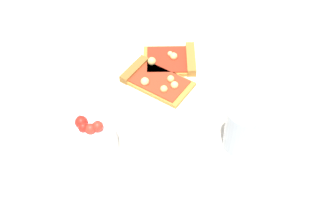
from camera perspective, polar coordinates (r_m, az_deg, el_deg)
The scene contains 6 objects.
ground_plane at distance 0.99m, azimuth 1.86°, elevation 3.83°, with size 2.40×2.40×0.00m, color beige.
plate at distance 1.00m, azimuth 0.19°, elevation 5.10°, with size 0.27×0.27×0.01m, color white.
pizza_slice_near at distance 0.96m, azimuth -1.80°, elevation 4.23°, with size 0.17×0.14×0.02m.
pizza_slice_far at distance 1.01m, azimuth 0.71°, elevation 6.82°, with size 0.14×0.12×0.03m.
salad_bowl at distance 0.85m, azimuth -10.06°, elevation -3.56°, with size 0.10×0.10×0.08m.
soda_glass at distance 0.85m, azimuth 9.82°, elevation -2.15°, with size 0.07×0.07×0.10m.
Camera 1 is at (0.09, -0.68, 0.71)m, focal length 46.54 mm.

